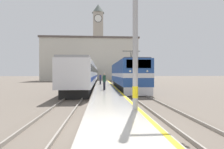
% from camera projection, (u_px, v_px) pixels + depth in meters
% --- Properties ---
extents(ground_plane, '(200.00, 200.00, 0.00)m').
position_uv_depth(ground_plane, '(103.00, 84.00, 36.60)').
color(ground_plane, '#60564C').
extents(platform, '(2.87, 140.00, 0.35)m').
position_uv_depth(platform, '(104.00, 84.00, 31.61)').
color(platform, '#ADA89E').
rests_on(platform, ground).
extents(rail_track_near, '(2.84, 140.00, 0.16)m').
position_uv_depth(rail_track_near, '(120.00, 85.00, 31.81)').
color(rail_track_near, '#60564C').
rests_on(rail_track_near, ground).
extents(rail_track_far, '(2.83, 140.00, 0.16)m').
position_uv_depth(rail_track_far, '(88.00, 85.00, 31.41)').
color(rail_track_far, '#60564C').
rests_on(rail_track_far, ground).
extents(locomotive_train, '(2.92, 15.69, 4.77)m').
position_uv_depth(locomotive_train, '(126.00, 75.00, 23.86)').
color(locomotive_train, black).
rests_on(locomotive_train, ground).
extents(passenger_train, '(2.92, 47.56, 3.63)m').
position_uv_depth(passenger_train, '(90.00, 74.00, 37.16)').
color(passenger_train, black).
rests_on(passenger_train, ground).
extents(catenary_mast, '(2.08, 0.29, 7.28)m').
position_uv_depth(catenary_mast, '(136.00, 40.00, 8.91)').
color(catenary_mast, '#9E9EA3').
rests_on(catenary_mast, platform).
extents(person_on_platform, '(0.34, 0.34, 1.86)m').
position_uv_depth(person_on_platform, '(104.00, 81.00, 19.70)').
color(person_on_platform, '#23232D').
rests_on(person_on_platform, platform).
extents(second_waiting_passenger, '(0.34, 0.34, 1.79)m').
position_uv_depth(second_waiting_passenger, '(100.00, 79.00, 29.49)').
color(second_waiting_passenger, '#23232D').
rests_on(second_waiting_passenger, platform).
extents(clock_tower, '(4.46, 4.46, 27.31)m').
position_uv_depth(clock_tower, '(98.00, 40.00, 63.51)').
color(clock_tower, '#ADA393').
rests_on(clock_tower, ground).
extents(station_building, '(28.62, 8.42, 12.77)m').
position_uv_depth(station_building, '(90.00, 59.00, 53.41)').
color(station_building, beige).
rests_on(station_building, ground).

